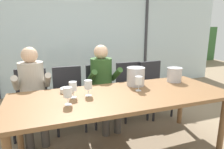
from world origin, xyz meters
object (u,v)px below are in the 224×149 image
(chair_right_of_center, at_px, (130,85))
(ice_bucket_primary, at_px, (174,74))
(wine_glass_center_pour, at_px, (88,85))
(person_olive_shirt, at_px, (103,80))
(chair_near_window_right, at_px, (153,84))
(chair_near_curtain, at_px, (31,96))
(chair_center, at_px, (101,89))
(tasting_bowl, at_px, (67,90))
(dining_table, at_px, (123,100))
(wine_glass_by_left_taster, at_px, (139,81))
(chair_left_of_center, at_px, (69,93))
(wine_glass_by_right_taster, at_px, (68,93))
(person_beige_jumper, at_px, (33,87))
(ice_bucket_secondary, at_px, (136,76))
(wine_glass_near_bucket, at_px, (73,87))

(chair_right_of_center, relative_size, ice_bucket_primary, 4.40)
(wine_glass_center_pour, bearing_deg, person_olive_shirt, 60.13)
(chair_near_window_right, bearing_deg, chair_near_curtain, 173.32)
(chair_center, bearing_deg, tasting_bowl, -137.67)
(chair_right_of_center, distance_m, chair_near_window_right, 0.42)
(dining_table, distance_m, wine_glass_by_left_taster, 0.30)
(person_olive_shirt, bearing_deg, wine_glass_by_left_taster, -75.62)
(dining_table, height_order, person_olive_shirt, person_olive_shirt)
(chair_near_window_right, height_order, person_olive_shirt, person_olive_shirt)
(chair_left_of_center, bearing_deg, person_olive_shirt, -13.66)
(chair_near_curtain, relative_size, chair_right_of_center, 1.00)
(dining_table, height_order, ice_bucket_primary, ice_bucket_primary)
(wine_glass_by_right_taster, bearing_deg, chair_center, 57.36)
(chair_center, bearing_deg, dining_table, -94.05)
(person_beige_jumper, bearing_deg, chair_near_window_right, 0.42)
(chair_left_of_center, height_order, ice_bucket_secondary, ice_bucket_secondary)
(person_beige_jumper, height_order, wine_glass_by_left_taster, person_beige_jumper)
(dining_table, bearing_deg, ice_bucket_secondary, 42.79)
(ice_bucket_primary, height_order, tasting_bowl, ice_bucket_primary)
(person_beige_jumper, distance_m, person_olive_shirt, 0.97)
(wine_glass_near_bucket, bearing_deg, wine_glass_by_right_taster, -113.29)
(dining_table, xyz_separation_m, wine_glass_by_right_taster, (-0.62, -0.10, 0.18))
(chair_near_window_right, relative_size, person_beige_jumper, 0.74)
(wine_glass_near_bucket, distance_m, wine_glass_center_pour, 0.17)
(ice_bucket_primary, bearing_deg, chair_right_of_center, 118.37)
(ice_bucket_primary, bearing_deg, chair_near_curtain, 161.33)
(chair_right_of_center, bearing_deg, wine_glass_center_pour, -135.87)
(chair_near_curtain, relative_size, person_beige_jumper, 0.74)
(dining_table, relative_size, chair_center, 2.75)
(ice_bucket_primary, xyz_separation_m, wine_glass_near_bucket, (-1.41, -0.16, 0.02))
(chair_center, height_order, ice_bucket_secondary, ice_bucket_secondary)
(chair_left_of_center, xyz_separation_m, wine_glass_center_pour, (0.12, -0.79, 0.32))
(chair_left_of_center, distance_m, person_beige_jumper, 0.52)
(wine_glass_near_bucket, bearing_deg, chair_center, 55.45)
(chair_left_of_center, relative_size, wine_glass_by_left_taster, 5.14)
(person_beige_jumper, height_order, ice_bucket_secondary, person_beige_jumper)
(chair_right_of_center, relative_size, person_olive_shirt, 0.74)
(ice_bucket_primary, distance_m, wine_glass_center_pour, 1.26)
(person_olive_shirt, xyz_separation_m, wine_glass_by_right_taster, (-0.62, -0.85, 0.14))
(person_olive_shirt, relative_size, wine_glass_center_pour, 6.97)
(chair_left_of_center, height_order, wine_glass_by_left_taster, wine_glass_by_left_taster)
(dining_table, relative_size, person_olive_shirt, 2.03)
(chair_near_curtain, bearing_deg, wine_glass_near_bucket, -52.22)
(chair_near_curtain, relative_size, chair_center, 1.00)
(person_olive_shirt, bearing_deg, wine_glass_by_right_taster, -129.65)
(chair_center, distance_m, person_beige_jumper, 1.01)
(chair_left_of_center, distance_m, person_olive_shirt, 0.54)
(chair_near_window_right, xyz_separation_m, wine_glass_center_pour, (-1.31, -0.78, 0.32))
(chair_center, distance_m, tasting_bowl, 0.87)
(ice_bucket_secondary, bearing_deg, ice_bucket_primary, -2.59)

